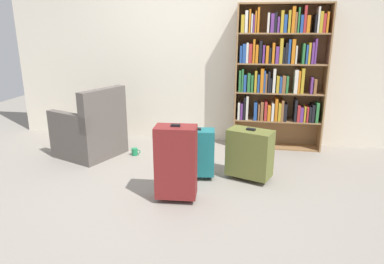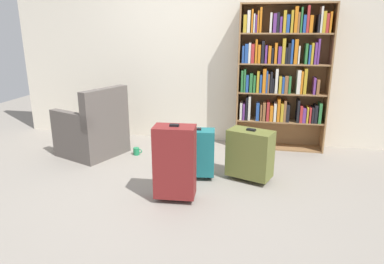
{
  "view_description": "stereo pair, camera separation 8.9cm",
  "coord_description": "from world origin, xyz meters",
  "views": [
    {
      "loc": [
        0.85,
        -3.29,
        1.61
      ],
      "look_at": [
        0.25,
        0.22,
        0.55
      ],
      "focal_mm": 32.73,
      "sensor_mm": 36.0,
      "label": 1
    },
    {
      "loc": [
        0.93,
        -3.27,
        1.61
      ],
      "look_at": [
        0.25,
        0.22,
        0.55
      ],
      "focal_mm": 32.73,
      "sensor_mm": 36.0,
      "label": 2
    }
  ],
  "objects": [
    {
      "name": "mug",
      "position": [
        -0.63,
        0.86,
        0.05
      ],
      "size": [
        0.12,
        0.08,
        0.1
      ],
      "color": "#1E7F4C",
      "rests_on": "ground"
    },
    {
      "name": "ground_plane",
      "position": [
        0.0,
        0.0,
        0.0
      ],
      "size": [
        9.53,
        9.53,
        0.0
      ],
      "primitive_type": "plane",
      "color": "gray"
    },
    {
      "name": "bookshelf",
      "position": [
        1.19,
        1.54,
        1.05
      ],
      "size": [
        1.18,
        0.31,
        1.92
      ],
      "color": "olive",
      "rests_on": "ground"
    },
    {
      "name": "back_wall",
      "position": [
        0.0,
        1.76,
        1.3
      ],
      "size": [
        5.45,
        0.1,
        2.6
      ],
      "primitive_type": "cube",
      "color": "beige",
      "rests_on": "ground"
    },
    {
      "name": "suitcase_dark_red",
      "position": [
        0.18,
        -0.27,
        0.4
      ],
      "size": [
        0.4,
        0.26,
        0.76
      ],
      "color": "maroon",
      "rests_on": "ground"
    },
    {
      "name": "suitcase_olive",
      "position": [
        0.86,
        0.34,
        0.31
      ],
      "size": [
        0.53,
        0.41,
        0.59
      ],
      "color": "brown",
      "rests_on": "ground"
    },
    {
      "name": "suitcase_teal",
      "position": [
        0.3,
        0.29,
        0.3
      ],
      "size": [
        0.39,
        0.26,
        0.58
      ],
      "color": "#19666B",
      "rests_on": "ground"
    },
    {
      "name": "armchair",
      "position": [
        -1.18,
        0.79,
        0.32
      ],
      "size": [
        0.91,
        0.91,
        0.9
      ],
      "color": "#59514C",
      "rests_on": "ground"
    }
  ]
}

